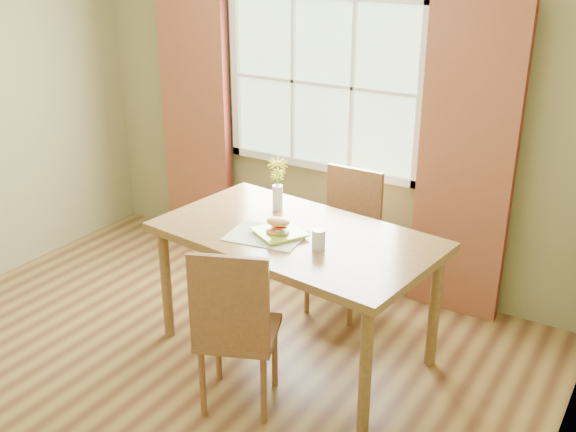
% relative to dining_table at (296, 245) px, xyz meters
% --- Properties ---
extents(room, '(4.24, 3.84, 2.74)m').
position_rel_dining_table_xyz_m(room, '(-0.45, -0.73, 0.60)').
color(room, olive).
rests_on(room, ground).
extents(window, '(1.62, 0.06, 1.32)m').
position_rel_dining_table_xyz_m(window, '(-0.45, 1.14, 0.75)').
color(window, '#9DC494').
rests_on(window, room).
extents(curtain_left, '(0.65, 0.08, 2.20)m').
position_rel_dining_table_xyz_m(curtain_left, '(-1.60, 1.05, 0.35)').
color(curtain_left, maroon).
rests_on(curtain_left, room).
extents(curtain_right, '(0.65, 0.08, 2.20)m').
position_rel_dining_table_xyz_m(curtain_right, '(0.70, 1.05, 0.35)').
color(curtain_right, maroon).
rests_on(curtain_right, room).
extents(dining_table, '(1.82, 1.16, 0.84)m').
position_rel_dining_table_xyz_m(dining_table, '(0.00, 0.00, 0.00)').
color(dining_table, olive).
rests_on(dining_table, room).
extents(chair_near, '(0.56, 0.56, 1.03)m').
position_rel_dining_table_xyz_m(chair_near, '(0.03, -0.70, -0.19)').
color(chair_near, brown).
rests_on(chair_near, room).
extents(chair_far, '(0.43, 0.43, 1.02)m').
position_rel_dining_table_xyz_m(chair_far, '(-0.00, 0.70, -0.19)').
color(chair_far, brown).
rests_on(chair_far, room).
extents(placemat, '(0.49, 0.39, 0.01)m').
position_rel_dining_table_xyz_m(placemat, '(-0.13, -0.14, 0.09)').
color(placemat, beige).
rests_on(placemat, dining_table).
extents(plate, '(0.36, 0.36, 0.01)m').
position_rel_dining_table_xyz_m(plate, '(-0.06, -0.09, 0.10)').
color(plate, '#ACC631').
rests_on(plate, placemat).
extents(croissant_sandwich, '(0.17, 0.14, 0.11)m').
position_rel_dining_table_xyz_m(croissant_sandwich, '(-0.05, -0.12, 0.16)').
color(croissant_sandwich, '#F0B752').
rests_on(croissant_sandwich, plate).
extents(water_glass, '(0.08, 0.08, 0.12)m').
position_rel_dining_table_xyz_m(water_glass, '(0.23, -0.12, 0.14)').
color(water_glass, silver).
rests_on(water_glass, dining_table).
extents(flower_vase, '(0.14, 0.14, 0.35)m').
position_rel_dining_table_xyz_m(flower_vase, '(-0.29, 0.25, 0.30)').
color(flower_vase, silver).
rests_on(flower_vase, dining_table).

